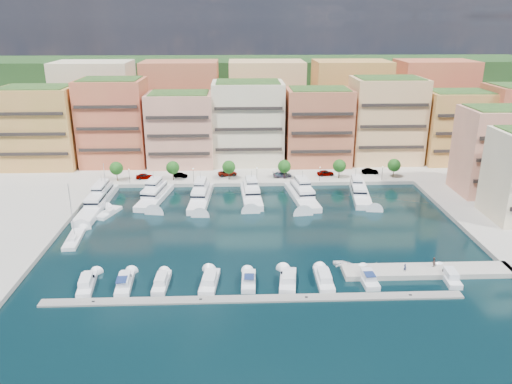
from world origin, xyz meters
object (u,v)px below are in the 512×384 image
at_px(car_3, 282,174).
at_px(tree_2, 229,167).
at_px(tree_4, 339,166).
at_px(tender_0, 343,263).
at_px(lamppost_4, 382,171).
at_px(car_0, 144,176).
at_px(lamppost_1, 193,173).
at_px(car_4, 325,173).
at_px(sailboat_2, 109,213).
at_px(tree_1, 173,168).
at_px(car_1, 181,175).
at_px(cruiser_4, 249,281).
at_px(person_1, 433,262).
at_px(lamppost_3, 320,171).
at_px(cruiser_3, 210,282).
at_px(tree_3, 284,166).
at_px(yacht_5, 360,192).
at_px(tender_1, 377,264).
at_px(yacht_0, 98,201).
at_px(cruiser_0, 87,284).
at_px(person_0, 405,268).
at_px(cruiser_6, 324,280).
at_px(car_2, 227,173).
at_px(yacht_1, 155,195).
at_px(car_5, 370,171).
at_px(lamppost_0, 129,174).
at_px(cruiser_9, 450,277).
at_px(yacht_2, 201,196).
at_px(cruiser_2, 162,283).
at_px(cruiser_5, 288,280).
at_px(yacht_3, 251,194).
at_px(cruiser_7, 368,279).
at_px(yacht_4, 302,195).
at_px(tree_0, 116,168).
at_px(lamppost_2, 257,172).
at_px(sailboat_1, 74,240).

bearing_deg(car_3, tree_2, 86.18).
xyz_separation_m(tree_4, tender_0, (-9.29, -51.66, -4.35)).
bearing_deg(lamppost_4, car_0, 176.78).
relative_size(lamppost_1, car_4, 0.85).
bearing_deg(sailboat_2, tree_1, 60.83).
xyz_separation_m(tree_4, car_1, (-46.22, 2.61, -3.07)).
bearing_deg(cruiser_4, person_1, 5.50).
bearing_deg(cruiser_4, lamppost_4, 54.55).
distance_m(car_1, person_1, 78.36).
xyz_separation_m(lamppost_3, cruiser_3, (-28.76, -55.80, -3.28)).
bearing_deg(lamppost_4, tree_3, 175.30).
xyz_separation_m(yacht_5, tender_1, (-5.89, -39.07, -0.78)).
distance_m(yacht_0, cruiser_0, 42.21).
height_order(tree_2, tender_0, tree_2).
bearing_deg(person_0, lamppost_4, -48.68).
bearing_deg(person_0, cruiser_6, 58.91).
bearing_deg(cruiser_3, car_2, 87.88).
relative_size(yacht_1, tender_1, 11.86).
relative_size(yacht_0, car_0, 5.54).
bearing_deg(tree_1, person_1, -44.77).
bearing_deg(car_0, tree_4, -100.56).
bearing_deg(car_4, car_5, -92.50).
xyz_separation_m(lamppost_0, tender_1, (57.19, -49.94, -3.40)).
xyz_separation_m(cruiser_9, person_1, (-1.88, 3.35, 1.39)).
relative_size(lamppost_4, car_2, 0.74).
bearing_deg(person_1, car_4, -105.98).
bearing_deg(yacht_1, tree_3, 20.44).
bearing_deg(yacht_2, yacht_0, -173.96).
relative_size(cruiser_4, car_0, 1.54).
bearing_deg(cruiser_2, cruiser_4, -0.04).
height_order(tree_4, car_2, tree_4).
xyz_separation_m(cruiser_5, car_2, (-11.87, 61.80, 1.24)).
height_order(yacht_1, yacht_3, same).
distance_m(cruiser_4, cruiser_7, 21.67).
bearing_deg(cruiser_5, cruiser_2, 179.99).
bearing_deg(cruiser_3, yacht_4, 63.30).
bearing_deg(car_4, lamppost_1, 90.05).
xyz_separation_m(tree_2, car_1, (-14.22, 2.61, -3.07)).
distance_m(yacht_2, yacht_4, 26.54).
height_order(cruiser_3, car_0, car_0).
relative_size(sailboat_2, car_1, 3.24).
relative_size(tree_0, yacht_0, 0.21).
distance_m(tree_1, tree_4, 48.00).
height_order(lamppost_2, yacht_4, yacht_4).
bearing_deg(cruiser_0, sailboat_1, 112.79).
bearing_deg(cruiser_9, lamppost_1, 132.47).
height_order(lamppost_1, car_1, lamppost_1).
xyz_separation_m(cruiser_7, car_3, (-10.35, 59.86, 1.23)).
bearing_deg(yacht_3, cruiser_3, -101.05).
height_order(cruiser_9, car_0, car_0).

